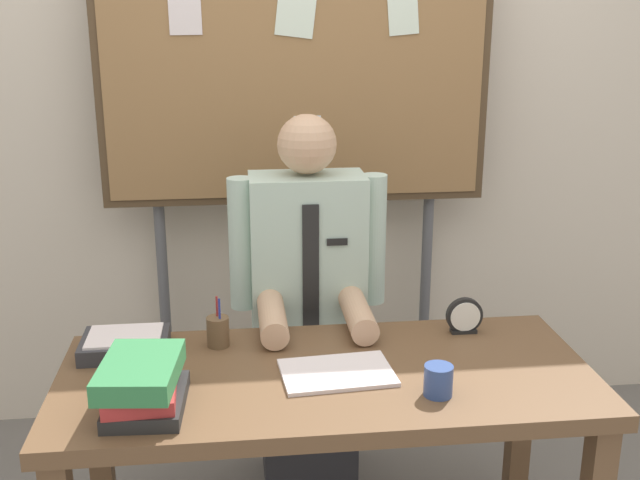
# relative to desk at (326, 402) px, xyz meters

# --- Properties ---
(back_wall) EXTENTS (6.40, 0.08, 2.70)m
(back_wall) POSITION_rel_desk_xyz_m (0.00, 1.18, 0.72)
(back_wall) COLOR beige
(back_wall) RESTS_ON ground_plane
(desk) EXTENTS (1.55, 0.68, 0.73)m
(desk) POSITION_rel_desk_xyz_m (0.00, 0.00, 0.00)
(desk) COLOR brown
(desk) RESTS_ON ground_plane
(person) EXTENTS (0.55, 0.56, 1.40)m
(person) POSITION_rel_desk_xyz_m (0.00, 0.55, 0.02)
(person) COLOR #2D2D33
(person) RESTS_ON ground_plane
(bulletin_board) EXTENTS (1.51, 0.09, 2.03)m
(bulletin_board) POSITION_rel_desk_xyz_m (0.00, 0.98, 0.85)
(bulletin_board) COLOR #4C3823
(bulletin_board) RESTS_ON ground_plane
(book_stack) EXTENTS (0.23, 0.30, 0.14)m
(book_stack) POSITION_rel_desk_xyz_m (-0.50, -0.16, 0.17)
(book_stack) COLOR #262626
(book_stack) RESTS_ON desk
(open_notebook) EXTENTS (0.34, 0.24, 0.01)m
(open_notebook) POSITION_rel_desk_xyz_m (0.03, -0.02, 0.10)
(open_notebook) COLOR silver
(open_notebook) RESTS_ON desk
(desk_clock) EXTENTS (0.12, 0.04, 0.12)m
(desk_clock) POSITION_rel_desk_xyz_m (0.48, 0.23, 0.15)
(desk_clock) COLOR black
(desk_clock) RESTS_ON desk
(coffee_mug) EXTENTS (0.08, 0.08, 0.09)m
(coffee_mug) POSITION_rel_desk_xyz_m (0.28, -0.17, 0.14)
(coffee_mug) COLOR #334C8C
(coffee_mug) RESTS_ON desk
(pen_holder) EXTENTS (0.07, 0.07, 0.16)m
(pen_holder) POSITION_rel_desk_xyz_m (-0.31, 0.22, 0.15)
(pen_holder) COLOR brown
(pen_holder) RESTS_ON desk
(paper_tray) EXTENTS (0.26, 0.20, 0.06)m
(paper_tray) POSITION_rel_desk_xyz_m (-0.60, 0.20, 0.13)
(paper_tray) COLOR #333338
(paper_tray) RESTS_ON desk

